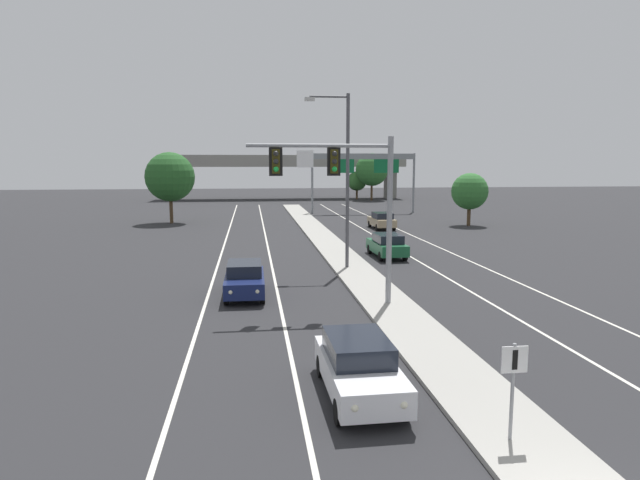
{
  "coord_description": "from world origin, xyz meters",
  "views": [
    {
      "loc": [
        -5.9,
        -7.51,
        6.21
      ],
      "look_at": [
        -3.2,
        13.65,
        3.2
      ],
      "focal_mm": 30.45,
      "sensor_mm": 36.0,
      "label": 1
    }
  ],
  "objects_px": {
    "overhead_signal_mast": "(345,186)",
    "car_oncoming_navy": "(245,279)",
    "median_sign_post": "(513,378)",
    "tree_far_right_b": "(372,170)",
    "car_receding_tan": "(382,220)",
    "car_receding_green": "(387,245)",
    "car_oncoming_white": "(359,366)",
    "highway_sign_gantry": "(364,164)",
    "tree_far_right_a": "(470,191)",
    "street_lamp_median": "(344,171)",
    "tree_far_left_c": "(170,177)",
    "tree_far_right_c": "(357,181)"
  },
  "relations": [
    {
      "from": "car_receding_tan",
      "to": "median_sign_post",
      "type": "bearing_deg",
      "value": -99.7
    },
    {
      "from": "overhead_signal_mast",
      "to": "street_lamp_median",
      "type": "bearing_deg",
      "value": 80.71
    },
    {
      "from": "overhead_signal_mast",
      "to": "car_oncoming_navy",
      "type": "height_order",
      "value": "overhead_signal_mast"
    },
    {
      "from": "car_receding_tan",
      "to": "highway_sign_gantry",
      "type": "bearing_deg",
      "value": 84.26
    },
    {
      "from": "tree_far_left_c",
      "to": "tree_far_right_b",
      "type": "xyz_separation_m",
      "value": [
        28.62,
        31.94,
        0.35
      ]
    },
    {
      "from": "car_receding_green",
      "to": "car_receding_tan",
      "type": "distance_m",
      "value": 15.98
    },
    {
      "from": "median_sign_post",
      "to": "tree_far_right_a",
      "type": "height_order",
      "value": "tree_far_right_a"
    },
    {
      "from": "car_receding_tan",
      "to": "tree_far_right_b",
      "type": "distance_m",
      "value": 40.64
    },
    {
      "from": "highway_sign_gantry",
      "to": "tree_far_right_a",
      "type": "height_order",
      "value": "highway_sign_gantry"
    },
    {
      "from": "car_receding_green",
      "to": "median_sign_post",
      "type": "bearing_deg",
      "value": -97.87
    },
    {
      "from": "overhead_signal_mast",
      "to": "highway_sign_gantry",
      "type": "bearing_deg",
      "value": 77.18
    },
    {
      "from": "street_lamp_median",
      "to": "median_sign_post",
      "type": "bearing_deg",
      "value": -89.26
    },
    {
      "from": "car_oncoming_navy",
      "to": "highway_sign_gantry",
      "type": "xyz_separation_m",
      "value": [
        14.46,
        41.85,
        5.34
      ]
    },
    {
      "from": "car_oncoming_navy",
      "to": "tree_far_right_c",
      "type": "xyz_separation_m",
      "value": [
        18.78,
        68.08,
        2.35
      ]
    },
    {
      "from": "median_sign_post",
      "to": "car_receding_tan",
      "type": "bearing_deg",
      "value": 80.3
    },
    {
      "from": "car_oncoming_white",
      "to": "tree_far_left_c",
      "type": "relative_size",
      "value": 0.61
    },
    {
      "from": "car_oncoming_white",
      "to": "tree_far_right_c",
      "type": "distance_m",
      "value": 81.27
    },
    {
      "from": "overhead_signal_mast",
      "to": "car_oncoming_navy",
      "type": "relative_size",
      "value": 1.61
    },
    {
      "from": "car_receding_tan",
      "to": "tree_far_right_b",
      "type": "xyz_separation_m",
      "value": [
        7.89,
        39.63,
        4.36
      ]
    },
    {
      "from": "median_sign_post",
      "to": "tree_far_right_c",
      "type": "height_order",
      "value": "tree_far_right_c"
    },
    {
      "from": "car_receding_green",
      "to": "tree_far_right_c",
      "type": "bearing_deg",
      "value": 80.82
    },
    {
      "from": "tree_far_right_c",
      "to": "highway_sign_gantry",
      "type": "bearing_deg",
      "value": -99.36
    },
    {
      "from": "street_lamp_median",
      "to": "car_receding_green",
      "type": "height_order",
      "value": "street_lamp_median"
    },
    {
      "from": "car_oncoming_white",
      "to": "highway_sign_gantry",
      "type": "relative_size",
      "value": 0.34
    },
    {
      "from": "tree_far_left_c",
      "to": "tree_far_right_a",
      "type": "bearing_deg",
      "value": -11.6
    },
    {
      "from": "median_sign_post",
      "to": "tree_far_right_c",
      "type": "bearing_deg",
      "value": 81.2
    },
    {
      "from": "car_receding_green",
      "to": "tree_far_right_b",
      "type": "height_order",
      "value": "tree_far_right_b"
    },
    {
      "from": "street_lamp_median",
      "to": "tree_far_left_c",
      "type": "xyz_separation_m",
      "value": [
        -13.66,
        27.11,
        -0.96
      ]
    },
    {
      "from": "median_sign_post",
      "to": "car_oncoming_white",
      "type": "distance_m",
      "value": 4.2
    },
    {
      "from": "street_lamp_median",
      "to": "tree_far_right_c",
      "type": "bearing_deg",
      "value": 78.16
    },
    {
      "from": "car_oncoming_white",
      "to": "tree_far_right_a",
      "type": "distance_m",
      "value": 42.85
    },
    {
      "from": "car_oncoming_navy",
      "to": "highway_sign_gantry",
      "type": "height_order",
      "value": "highway_sign_gantry"
    },
    {
      "from": "car_oncoming_white",
      "to": "car_receding_tan",
      "type": "bearing_deg",
      "value": 75.34
    },
    {
      "from": "car_oncoming_white",
      "to": "car_receding_tan",
      "type": "xyz_separation_m",
      "value": [
        9.63,
        36.82,
        0.0
      ]
    },
    {
      "from": "car_oncoming_navy",
      "to": "tree_far_right_b",
      "type": "bearing_deg",
      "value": 72.31
    },
    {
      "from": "overhead_signal_mast",
      "to": "car_receding_tan",
      "type": "xyz_separation_m",
      "value": [
        8.45,
        27.84,
        -4.46
      ]
    },
    {
      "from": "overhead_signal_mast",
      "to": "car_receding_tan",
      "type": "bearing_deg",
      "value": 73.12
    },
    {
      "from": "street_lamp_median",
      "to": "car_oncoming_navy",
      "type": "bearing_deg",
      "value": -134.78
    },
    {
      "from": "car_oncoming_navy",
      "to": "street_lamp_median",
      "type": "bearing_deg",
      "value": 45.22
    },
    {
      "from": "street_lamp_median",
      "to": "tree_far_left_c",
      "type": "relative_size",
      "value": 1.35
    },
    {
      "from": "median_sign_post",
      "to": "car_receding_green",
      "type": "bearing_deg",
      "value": 82.13
    },
    {
      "from": "median_sign_post",
      "to": "tree_far_right_b",
      "type": "height_order",
      "value": "tree_far_right_b"
    },
    {
      "from": "median_sign_post",
      "to": "car_receding_tan",
      "type": "height_order",
      "value": "median_sign_post"
    },
    {
      "from": "car_oncoming_navy",
      "to": "highway_sign_gantry",
      "type": "bearing_deg",
      "value": 70.94
    },
    {
      "from": "car_oncoming_white",
      "to": "car_oncoming_navy",
      "type": "xyz_separation_m",
      "value": [
        -3.15,
        11.64,
        0.0
      ]
    },
    {
      "from": "highway_sign_gantry",
      "to": "tree_far_left_c",
      "type": "height_order",
      "value": "highway_sign_gantry"
    },
    {
      "from": "tree_far_right_b",
      "to": "street_lamp_median",
      "type": "bearing_deg",
      "value": -104.22
    },
    {
      "from": "highway_sign_gantry",
      "to": "tree_far_right_a",
      "type": "xyz_separation_m",
      "value": [
        7.65,
        -15.15,
        -2.72
      ]
    },
    {
      "from": "tree_far_left_c",
      "to": "tree_far_right_a",
      "type": "relative_size",
      "value": 1.4
    },
    {
      "from": "street_lamp_median",
      "to": "tree_far_right_b",
      "type": "xyz_separation_m",
      "value": [
        14.97,
        59.05,
        -0.61
      ]
    }
  ]
}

